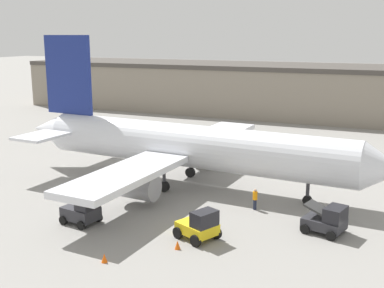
{
  "coord_description": "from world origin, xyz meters",
  "views": [
    {
      "loc": [
        16.06,
        -36.76,
        12.93
      ],
      "look_at": [
        0.0,
        0.0,
        3.78
      ],
      "focal_mm": 45.0,
      "sensor_mm": 36.0,
      "label": 1
    }
  ],
  "objects_px": {
    "ground_crew_worker": "(255,198)",
    "baggage_tug": "(83,209)",
    "pushback_tug": "(199,226)",
    "safety_cone_far": "(104,258)",
    "belt_loader_truck": "(327,220)",
    "airplane": "(181,145)",
    "safety_cone_near": "(177,245)"
  },
  "relations": [
    {
      "from": "pushback_tug",
      "to": "safety_cone_far",
      "type": "xyz_separation_m",
      "value": [
        -3.82,
        -5.17,
        -0.68
      ]
    },
    {
      "from": "ground_crew_worker",
      "to": "belt_loader_truck",
      "type": "distance_m",
      "value": 6.13
    },
    {
      "from": "belt_loader_truck",
      "to": "safety_cone_far",
      "type": "height_order",
      "value": "belt_loader_truck"
    },
    {
      "from": "pushback_tug",
      "to": "safety_cone_near",
      "type": "xyz_separation_m",
      "value": [
        -0.68,
        -1.87,
        -0.68
      ]
    },
    {
      "from": "ground_crew_worker",
      "to": "safety_cone_far",
      "type": "xyz_separation_m",
      "value": [
        -5.56,
        -11.89,
        -0.6
      ]
    },
    {
      "from": "safety_cone_near",
      "to": "safety_cone_far",
      "type": "xyz_separation_m",
      "value": [
        -3.14,
        -3.31,
        0.0
      ]
    },
    {
      "from": "baggage_tug",
      "to": "airplane",
      "type": "bearing_deg",
      "value": 85.25
    },
    {
      "from": "ground_crew_worker",
      "to": "safety_cone_far",
      "type": "height_order",
      "value": "ground_crew_worker"
    },
    {
      "from": "baggage_tug",
      "to": "ground_crew_worker",
      "type": "bearing_deg",
      "value": 44.64
    },
    {
      "from": "airplane",
      "to": "baggage_tug",
      "type": "relative_size",
      "value": 13.17
    },
    {
      "from": "baggage_tug",
      "to": "safety_cone_far",
      "type": "bearing_deg",
      "value": -35.0
    },
    {
      "from": "airplane",
      "to": "belt_loader_truck",
      "type": "relative_size",
      "value": 11.83
    },
    {
      "from": "pushback_tug",
      "to": "safety_cone_far",
      "type": "distance_m",
      "value": 6.47
    },
    {
      "from": "safety_cone_far",
      "to": "belt_loader_truck",
      "type": "bearing_deg",
      "value": 40.32
    },
    {
      "from": "baggage_tug",
      "to": "pushback_tug",
      "type": "relative_size",
      "value": 0.86
    },
    {
      "from": "pushback_tug",
      "to": "baggage_tug",
      "type": "bearing_deg",
      "value": -150.42
    },
    {
      "from": "baggage_tug",
      "to": "belt_loader_truck",
      "type": "distance_m",
      "value": 16.66
    },
    {
      "from": "ground_crew_worker",
      "to": "belt_loader_truck",
      "type": "relative_size",
      "value": 0.55
    },
    {
      "from": "airplane",
      "to": "pushback_tug",
      "type": "relative_size",
      "value": 11.32
    },
    {
      "from": "pushback_tug",
      "to": "airplane",
      "type": "bearing_deg",
      "value": 144.64
    },
    {
      "from": "airplane",
      "to": "belt_loader_truck",
      "type": "distance_m",
      "value": 14.77
    },
    {
      "from": "ground_crew_worker",
      "to": "belt_loader_truck",
      "type": "xyz_separation_m",
      "value": [
        5.65,
        -2.38,
        0.06
      ]
    },
    {
      "from": "airplane",
      "to": "pushback_tug",
      "type": "xyz_separation_m",
      "value": [
        5.94,
        -10.12,
        -2.64
      ]
    },
    {
      "from": "ground_crew_worker",
      "to": "baggage_tug",
      "type": "distance_m",
      "value": 12.67
    },
    {
      "from": "pushback_tug",
      "to": "belt_loader_truck",
      "type": "bearing_deg",
      "value": 54.64
    },
    {
      "from": "ground_crew_worker",
      "to": "baggage_tug",
      "type": "height_order",
      "value": "baggage_tug"
    },
    {
      "from": "safety_cone_far",
      "to": "airplane",
      "type": "bearing_deg",
      "value": 97.9
    },
    {
      "from": "baggage_tug",
      "to": "belt_loader_truck",
      "type": "relative_size",
      "value": 0.9
    },
    {
      "from": "safety_cone_near",
      "to": "belt_loader_truck",
      "type": "bearing_deg",
      "value": 37.56
    },
    {
      "from": "baggage_tug",
      "to": "pushback_tug",
      "type": "distance_m",
      "value": 8.51
    },
    {
      "from": "pushback_tug",
      "to": "safety_cone_far",
      "type": "height_order",
      "value": "pushback_tug"
    },
    {
      "from": "belt_loader_truck",
      "to": "baggage_tug",
      "type": "bearing_deg",
      "value": -147.99
    }
  ]
}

